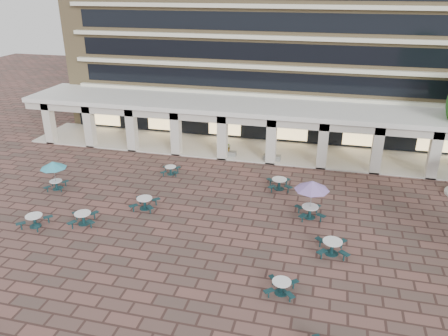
{
  "coord_description": "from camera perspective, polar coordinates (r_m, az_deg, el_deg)",
  "views": [
    {
      "loc": [
        6.61,
        -21.96,
        14.3
      ],
      "look_at": [
        0.37,
        3.0,
        3.25
      ],
      "focal_mm": 35.0,
      "sensor_mm": 36.0,
      "label": 1
    }
  ],
  "objects": [
    {
      "name": "picnic_table_12",
      "position": [
        35.17,
        -6.99,
        -0.21
      ],
      "size": [
        1.69,
        1.69,
        0.67
      ],
      "rotation": [
        0.0,
        0.0,
        0.19
      ],
      "color": "#133739",
      "rests_on": "ground"
    },
    {
      "name": "picnic_table_11",
      "position": [
        28.37,
        11.43,
        -2.43
      ],
      "size": [
        2.27,
        2.27,
        2.62
      ],
      "rotation": [
        0.0,
        0.0,
        0.27
      ],
      "color": "#133739",
      "rests_on": "ground"
    },
    {
      "name": "picnic_table_9",
      "position": [
        32.66,
        7.23,
        -1.96
      ],
      "size": [
        2.11,
        2.11,
        0.82
      ],
      "rotation": [
        0.0,
        0.0,
        0.22
      ],
      "color": "#133739",
      "rests_on": "ground"
    },
    {
      "name": "planter_right",
      "position": [
        37.75,
        6.3,
        1.67
      ],
      "size": [
        1.5,
        0.81,
        1.26
      ],
      "color": "gray",
      "rests_on": "ground"
    },
    {
      "name": "picnic_table_10",
      "position": [
        25.79,
        13.94,
        -9.87
      ],
      "size": [
        2.01,
        2.01,
        0.84
      ],
      "rotation": [
        0.0,
        0.0,
        0.11
      ],
      "color": "#133739",
      "rests_on": "ground"
    },
    {
      "name": "picnic_table_8",
      "position": [
        30.17,
        -10.32,
        -4.42
      ],
      "size": [
        1.87,
        1.87,
        0.8
      ],
      "rotation": [
        0.0,
        0.0,
        0.05
      ],
      "color": "#133739",
      "rests_on": "ground"
    },
    {
      "name": "picnic_table_5",
      "position": [
        29.31,
        -17.93,
        -6.15
      ],
      "size": [
        2.08,
        2.08,
        0.78
      ],
      "rotation": [
        0.0,
        0.0,
        0.32
      ],
      "color": "#133739",
      "rests_on": "ground"
    },
    {
      "name": "picnic_table_0",
      "position": [
        30.1,
        -23.52,
        -6.23
      ],
      "size": [
        1.77,
        1.77,
        0.78
      ],
      "rotation": [
        0.0,
        0.0,
        -0.01
      ],
      "color": "#133739",
      "rests_on": "ground"
    },
    {
      "name": "planter_left",
      "position": [
        38.4,
        0.5,
        2.23
      ],
      "size": [
        1.5,
        0.74,
        1.29
      ],
      "color": "gray",
      "rests_on": "ground"
    },
    {
      "name": "ground",
      "position": [
        27.02,
        -2.33,
        -8.72
      ],
      "size": [
        120.0,
        120.0,
        0.0
      ],
      "primitive_type": "plane",
      "color": "brown",
      "rests_on": "ground"
    },
    {
      "name": "picnic_table_4",
      "position": [
        34.18,
        -21.42,
        0.24
      ],
      "size": [
        1.91,
        1.91,
        2.2
      ],
      "rotation": [
        0.0,
        0.0,
        0.24
      ],
      "color": "#133739",
      "rests_on": "ground"
    },
    {
      "name": "retail_arcade",
      "position": [
        39.02,
        3.7,
        6.37
      ],
      "size": [
        42.0,
        6.6,
        4.4
      ],
      "color": "white",
      "rests_on": "ground"
    },
    {
      "name": "picnic_table_7",
      "position": [
        22.51,
        7.52,
        -15.03
      ],
      "size": [
        1.67,
        1.67,
        0.71
      ],
      "rotation": [
        0.0,
        0.0,
        -0.06
      ],
      "color": "#133739",
      "rests_on": "ground"
    }
  ]
}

